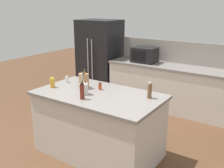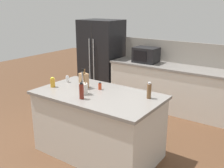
{
  "view_description": "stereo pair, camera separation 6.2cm",
  "coord_description": "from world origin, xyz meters",
  "px_view_note": "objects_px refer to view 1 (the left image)",
  "views": [
    {
      "loc": [
        2.1,
        -2.76,
        2.15
      ],
      "look_at": [
        0.0,
        0.35,
        0.99
      ],
      "focal_mm": 42.0,
      "sensor_mm": 36.0,
      "label": 1
    },
    {
      "loc": [
        2.15,
        -2.73,
        2.15
      ],
      "look_at": [
        0.0,
        0.35,
        0.99
      ],
      "focal_mm": 42.0,
      "sensor_mm": 36.0,
      "label": 2
    }
  ],
  "objects_px": {
    "refrigerator": "(100,58)",
    "utensil_crock": "(84,88)",
    "spice_jar_paprika": "(100,86)",
    "honey_jar": "(52,83)",
    "pepper_grinder": "(150,91)",
    "salt_shaker": "(67,79)",
    "microwave": "(145,55)",
    "knife_block": "(84,81)",
    "vinegar_bottle": "(82,91)"
  },
  "relations": [
    {
      "from": "knife_block",
      "to": "utensil_crock",
      "type": "height_order",
      "value": "utensil_crock"
    },
    {
      "from": "honey_jar",
      "to": "pepper_grinder",
      "type": "bearing_deg",
      "value": 15.38
    },
    {
      "from": "vinegar_bottle",
      "to": "refrigerator",
      "type": "bearing_deg",
      "value": 122.15
    },
    {
      "from": "microwave",
      "to": "spice_jar_paprika",
      "type": "relative_size",
      "value": 4.7
    },
    {
      "from": "knife_block",
      "to": "honey_jar",
      "type": "xyz_separation_m",
      "value": [
        -0.41,
        -0.24,
        -0.04
      ]
    },
    {
      "from": "utensil_crock",
      "to": "honey_jar",
      "type": "relative_size",
      "value": 2.14
    },
    {
      "from": "vinegar_bottle",
      "to": "spice_jar_paprika",
      "type": "height_order",
      "value": "vinegar_bottle"
    },
    {
      "from": "spice_jar_paprika",
      "to": "honey_jar",
      "type": "distance_m",
      "value": 0.73
    },
    {
      "from": "spice_jar_paprika",
      "to": "honey_jar",
      "type": "xyz_separation_m",
      "value": [
        -0.65,
        -0.31,
        0.02
      ]
    },
    {
      "from": "pepper_grinder",
      "to": "spice_jar_paprika",
      "type": "bearing_deg",
      "value": -174.42
    },
    {
      "from": "knife_block",
      "to": "vinegar_bottle",
      "type": "xyz_separation_m",
      "value": [
        0.29,
        -0.38,
        -0.01
      ]
    },
    {
      "from": "microwave",
      "to": "utensil_crock",
      "type": "xyz_separation_m",
      "value": [
        0.26,
        -2.33,
        -0.08
      ]
    },
    {
      "from": "utensil_crock",
      "to": "vinegar_bottle",
      "type": "xyz_separation_m",
      "value": [
        0.11,
        -0.16,
        0.02
      ]
    },
    {
      "from": "microwave",
      "to": "spice_jar_paprika",
      "type": "distance_m",
      "value": 2.06
    },
    {
      "from": "utensil_crock",
      "to": "pepper_grinder",
      "type": "distance_m",
      "value": 0.9
    },
    {
      "from": "knife_block",
      "to": "vinegar_bottle",
      "type": "distance_m",
      "value": 0.48
    },
    {
      "from": "utensil_crock",
      "to": "spice_jar_paprika",
      "type": "height_order",
      "value": "utensil_crock"
    },
    {
      "from": "spice_jar_paprika",
      "to": "salt_shaker",
      "type": "height_order",
      "value": "same"
    },
    {
      "from": "refrigerator",
      "to": "microwave",
      "type": "bearing_deg",
      "value": -2.39
    },
    {
      "from": "refrigerator",
      "to": "salt_shaker",
      "type": "xyz_separation_m",
      "value": [
        0.9,
        -2.09,
        0.1
      ]
    },
    {
      "from": "pepper_grinder",
      "to": "honey_jar",
      "type": "bearing_deg",
      "value": -164.62
    },
    {
      "from": "refrigerator",
      "to": "vinegar_bottle",
      "type": "relative_size",
      "value": 7.95
    },
    {
      "from": "salt_shaker",
      "to": "refrigerator",
      "type": "bearing_deg",
      "value": 113.24
    },
    {
      "from": "refrigerator",
      "to": "utensil_crock",
      "type": "height_order",
      "value": "refrigerator"
    },
    {
      "from": "refrigerator",
      "to": "salt_shaker",
      "type": "distance_m",
      "value": 2.28
    },
    {
      "from": "microwave",
      "to": "vinegar_bottle",
      "type": "height_order",
      "value": "microwave"
    },
    {
      "from": "refrigerator",
      "to": "honey_jar",
      "type": "distance_m",
      "value": 2.57
    },
    {
      "from": "spice_jar_paprika",
      "to": "salt_shaker",
      "type": "distance_m",
      "value": 0.66
    },
    {
      "from": "refrigerator",
      "to": "spice_jar_paprika",
      "type": "relative_size",
      "value": 16.85
    },
    {
      "from": "honey_jar",
      "to": "pepper_grinder",
      "type": "relative_size",
      "value": 0.68
    },
    {
      "from": "knife_block",
      "to": "utensil_crock",
      "type": "bearing_deg",
      "value": -32.56
    },
    {
      "from": "vinegar_bottle",
      "to": "spice_jar_paprika",
      "type": "bearing_deg",
      "value": 95.45
    },
    {
      "from": "vinegar_bottle",
      "to": "honey_jar",
      "type": "distance_m",
      "value": 0.71
    },
    {
      "from": "vinegar_bottle",
      "to": "honey_jar",
      "type": "height_order",
      "value": "vinegar_bottle"
    },
    {
      "from": "refrigerator",
      "to": "pepper_grinder",
      "type": "relative_size",
      "value": 8.06
    },
    {
      "from": "refrigerator",
      "to": "utensil_crock",
      "type": "xyz_separation_m",
      "value": [
        1.49,
        -2.38,
        0.13
      ]
    },
    {
      "from": "refrigerator",
      "to": "knife_block",
      "type": "bearing_deg",
      "value": -58.81
    },
    {
      "from": "microwave",
      "to": "spice_jar_paprika",
      "type": "bearing_deg",
      "value": -81.0
    },
    {
      "from": "microwave",
      "to": "honey_jar",
      "type": "height_order",
      "value": "microwave"
    },
    {
      "from": "refrigerator",
      "to": "microwave",
      "type": "distance_m",
      "value": 1.25
    },
    {
      "from": "refrigerator",
      "to": "salt_shaker",
      "type": "bearing_deg",
      "value": -66.76
    },
    {
      "from": "vinegar_bottle",
      "to": "knife_block",
      "type": "bearing_deg",
      "value": 127.2
    },
    {
      "from": "refrigerator",
      "to": "salt_shaker",
      "type": "height_order",
      "value": "refrigerator"
    },
    {
      "from": "knife_block",
      "to": "spice_jar_paprika",
      "type": "relative_size",
      "value": 2.73
    },
    {
      "from": "honey_jar",
      "to": "pepper_grinder",
      "type": "distance_m",
      "value": 1.47
    },
    {
      "from": "refrigerator",
      "to": "microwave",
      "type": "relative_size",
      "value": 3.58
    },
    {
      "from": "microwave",
      "to": "pepper_grinder",
      "type": "distance_m",
      "value": 2.24
    },
    {
      "from": "salt_shaker",
      "to": "microwave",
      "type": "bearing_deg",
      "value": 80.71
    },
    {
      "from": "vinegar_bottle",
      "to": "pepper_grinder",
      "type": "relative_size",
      "value": 1.01
    },
    {
      "from": "microwave",
      "to": "honey_jar",
      "type": "bearing_deg",
      "value": -98.02
    }
  ]
}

